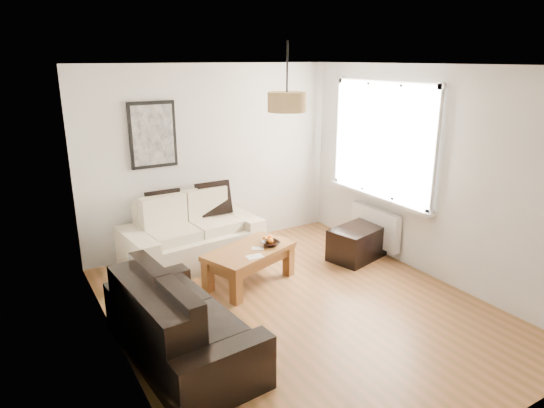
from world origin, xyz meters
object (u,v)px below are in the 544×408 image
loveseat_cream (192,231)px  ottoman (357,243)px  coffee_table (250,266)px  sofa_leather (181,318)px

loveseat_cream → ottoman: bearing=-32.9°
coffee_table → ottoman: bearing=-2.8°
ottoman → coffee_table: bearing=177.2°
sofa_leather → loveseat_cream: bearing=-28.9°
sofa_leather → ottoman: bearing=-77.0°
sofa_leather → ottoman: sofa_leather is taller
loveseat_cream → sofa_leather: 2.15m
loveseat_cream → ottoman: size_ratio=2.29×
sofa_leather → ottoman: size_ratio=2.30×
sofa_leather → ottoman: 3.03m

